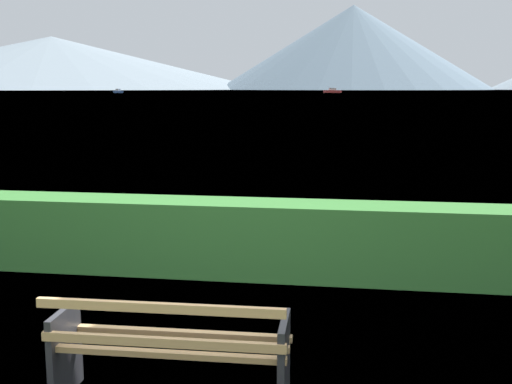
{
  "coord_description": "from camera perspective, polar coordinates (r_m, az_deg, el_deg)",
  "views": [
    {
      "loc": [
        1.27,
        -4.19,
        2.3
      ],
      "look_at": [
        0.0,
        4.05,
        0.9
      ],
      "focal_mm": 43.85,
      "sensor_mm": 36.0,
      "label": 1
    }
  ],
  "objects": [
    {
      "name": "fishing_boat_near",
      "position": [
        253.02,
        6.99,
        9.12
      ],
      "size": [
        7.32,
        5.04,
        1.92
      ],
      "color": "#B2332D",
      "rests_on": "water_surface"
    },
    {
      "name": "distant_hills",
      "position": [
        595.56,
        9.89,
        12.56
      ],
      "size": [
        983.68,
        427.89,
        84.05
      ],
      "color": "gray",
      "rests_on": "ground_plane"
    },
    {
      "name": "hedge_row",
      "position": [
        7.73,
        -0.94,
        -4.25
      ],
      "size": [
        7.99,
        0.7,
        0.92
      ],
      "primitive_type": "cube",
      "color": "#387A33",
      "rests_on": "ground_plane"
    },
    {
      "name": "tender_far",
      "position": [
        252.1,
        -12.47,
        8.95
      ],
      "size": [
        5.21,
        4.88,
        1.61
      ],
      "color": "#335693",
      "rests_on": "water_surface"
    },
    {
      "name": "water_surface",
      "position": [
        312.07,
        8.61,
        9.03
      ],
      "size": [
        620.0,
        620.0,
        0.0
      ],
      "primitive_type": "plane",
      "color": "slate",
      "rests_on": "ground_plane"
    },
    {
      "name": "park_bench",
      "position": [
        4.71,
        -7.84,
        -14.04
      ],
      "size": [
        1.74,
        0.6,
        0.87
      ],
      "color": "tan",
      "rests_on": "ground_plane"
    }
  ]
}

